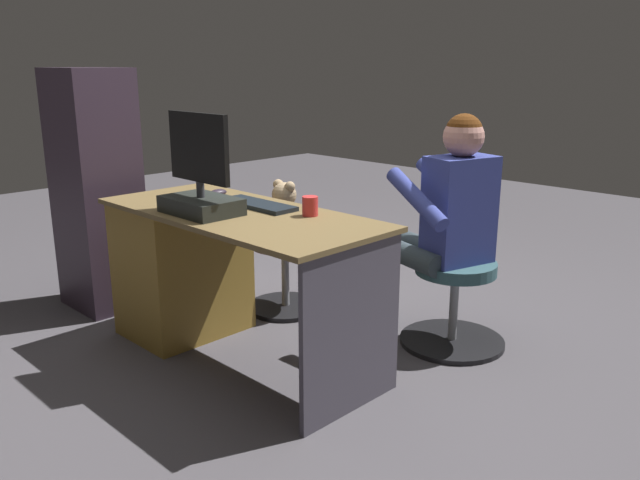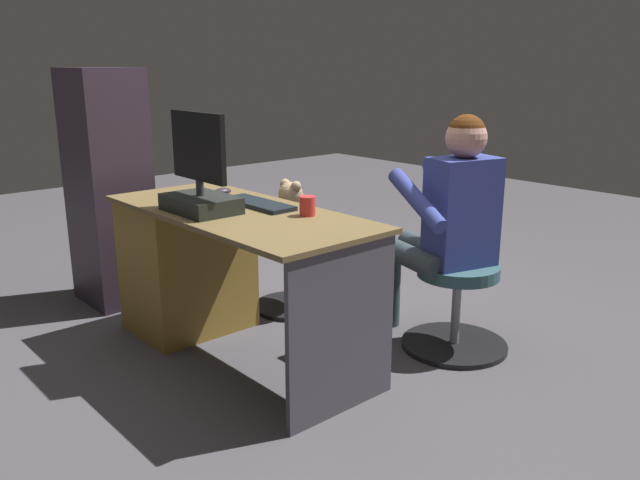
% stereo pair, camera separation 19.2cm
% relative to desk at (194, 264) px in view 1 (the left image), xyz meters
% --- Properties ---
extents(ground_plane, '(10.00, 10.00, 0.00)m').
position_rel_desk_xyz_m(ground_plane, '(-0.38, -0.32, -0.38)').
color(ground_plane, '#4A464B').
extents(desk, '(1.44, 0.62, 0.72)m').
position_rel_desk_xyz_m(desk, '(0.00, 0.00, 0.00)').
color(desk, brown).
rests_on(desk, ground_plane).
extents(monitor, '(0.40, 0.24, 0.44)m').
position_rel_desk_xyz_m(monitor, '(-0.30, 0.14, 0.46)').
color(monitor, '#242824').
rests_on(monitor, desk).
extents(keyboard, '(0.42, 0.14, 0.02)m').
position_rel_desk_xyz_m(keyboard, '(-0.37, -0.12, 0.35)').
color(keyboard, black).
rests_on(keyboard, desk).
extents(computer_mouse, '(0.06, 0.10, 0.04)m').
position_rel_desk_xyz_m(computer_mouse, '(-0.04, -0.14, 0.36)').
color(computer_mouse, '#2C232F').
rests_on(computer_mouse, desk).
extents(cup, '(0.07, 0.07, 0.09)m').
position_rel_desk_xyz_m(cup, '(-0.68, -0.17, 0.38)').
color(cup, red).
rests_on(cup, desk).
extents(tv_remote, '(0.12, 0.15, 0.02)m').
position_rel_desk_xyz_m(tv_remote, '(-0.04, 0.04, 0.35)').
color(tv_remote, black).
rests_on(tv_remote, desk).
extents(office_chair_teddy, '(0.44, 0.44, 0.43)m').
position_rel_desk_xyz_m(office_chair_teddy, '(-0.06, -0.58, -0.12)').
color(office_chair_teddy, black).
rests_on(office_chair_teddy, ground_plane).
extents(teddy_bear, '(0.22, 0.23, 0.32)m').
position_rel_desk_xyz_m(teddy_bear, '(-0.06, -0.59, 0.19)').
color(teddy_bear, tan).
rests_on(teddy_bear, office_chair_teddy).
extents(visitor_chair, '(0.52, 0.52, 0.43)m').
position_rel_desk_xyz_m(visitor_chair, '(-1.01, -0.84, -0.15)').
color(visitor_chair, black).
rests_on(visitor_chair, ground_plane).
extents(person, '(0.60, 0.56, 1.15)m').
position_rel_desk_xyz_m(person, '(-0.92, -0.82, 0.29)').
color(person, '#384397').
rests_on(person, ground_plane).
extents(equipment_rack, '(0.44, 0.36, 1.35)m').
position_rel_desk_xyz_m(equipment_rack, '(0.76, 0.11, 0.29)').
color(equipment_rack, '#352836').
rests_on(equipment_rack, ground_plane).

